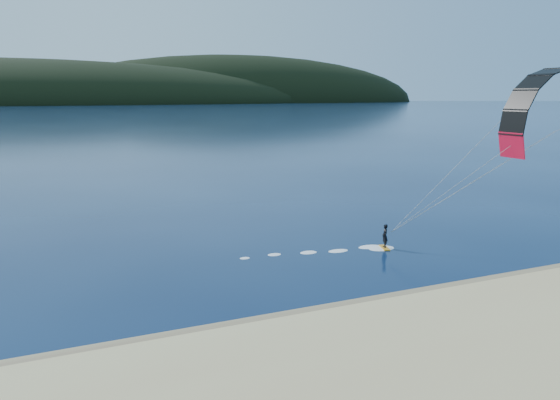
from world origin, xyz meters
The scene contains 4 objects.
ground centered at (0.00, 0.00, 0.00)m, with size 1800.00×1800.00×0.00m, color #071533.
wet_sand centered at (0.00, 4.50, 0.05)m, with size 220.00×2.50×0.10m.
headland centered at (0.63, 745.28, 0.00)m, with size 1200.00×310.00×140.00m.
kitesurfer_near centered at (21.13, 8.02, 8.39)m, with size 24.57×8.66×13.43m.
Camera 1 is at (-9.43, -17.51, 10.96)m, focal length 33.88 mm.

